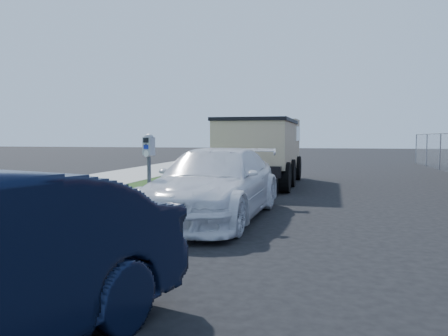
# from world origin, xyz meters

# --- Properties ---
(ground) EXTENTS (120.00, 120.00, 0.00)m
(ground) POSITION_xyz_m (0.00, 0.00, 0.00)
(ground) COLOR black
(ground) RESTS_ON ground
(streetside) EXTENTS (6.12, 50.00, 0.15)m
(streetside) POSITION_xyz_m (-5.57, 2.00, 0.07)
(streetside) COLOR gray
(streetside) RESTS_ON ground
(parking_meter) EXTENTS (0.25, 0.21, 1.52)m
(parking_meter) POSITION_xyz_m (-2.62, 0.14, 1.25)
(parking_meter) COLOR #3F4247
(parking_meter) RESTS_ON ground
(white_wagon) EXTENTS (2.18, 4.87, 1.39)m
(white_wagon) POSITION_xyz_m (-1.58, 0.98, 0.69)
(white_wagon) COLOR white
(white_wagon) RESTS_ON ground
(dump_truck) EXTENTS (2.42, 5.87, 2.28)m
(dump_truck) POSITION_xyz_m (-1.59, 7.64, 1.28)
(dump_truck) COLOR black
(dump_truck) RESTS_ON ground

